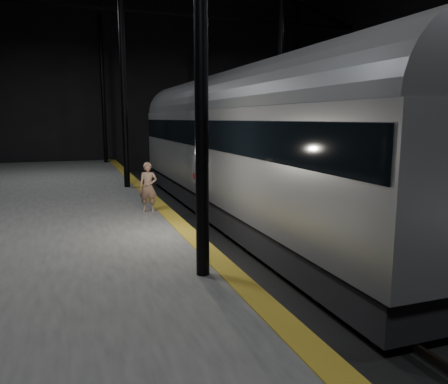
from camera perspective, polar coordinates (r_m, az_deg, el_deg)
name	(u,v)px	position (r m, az deg, el deg)	size (l,w,h in m)	color
ground	(282,248)	(14.09, 7.54, -7.31)	(44.00, 44.00, 0.00)	black
platform_left	(22,258)	(12.58, -24.86, -7.83)	(9.00, 43.80, 1.00)	#494947
tactile_strip	(181,226)	(12.72, -5.58, -4.42)	(0.50, 43.80, 0.01)	olive
track	(282,246)	(14.07, 7.54, -7.04)	(2.40, 43.00, 0.24)	#3F3328
train	(236,140)	(17.20, 1.63, 6.76)	(3.24, 21.65, 5.79)	#AAACB2
woman	(148,187)	(14.65, -9.88, 0.63)	(0.60, 0.40, 1.66)	#9A745E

